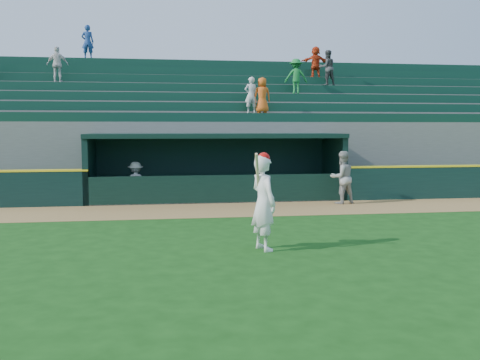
{
  "coord_description": "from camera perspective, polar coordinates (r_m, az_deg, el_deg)",
  "views": [
    {
      "loc": [
        -2.07,
        -12.23,
        2.66
      ],
      "look_at": [
        0.0,
        1.6,
        1.3
      ],
      "focal_mm": 40.0,
      "sensor_mm": 36.0,
      "label": 1
    }
  ],
  "objects": [
    {
      "name": "ground",
      "position": [
        12.68,
        1.07,
        -6.55
      ],
      "size": [
        120.0,
        120.0,
        0.0
      ],
      "primitive_type": "plane",
      "color": "#144210",
      "rests_on": "ground"
    },
    {
      "name": "warning_track",
      "position": [
        17.45,
        -1.6,
        -3.2
      ],
      "size": [
        40.0,
        3.0,
        0.01
      ],
      "primitive_type": "cube",
      "color": "olive",
      "rests_on": "ground"
    },
    {
      "name": "dugout_player_front",
      "position": [
        19.14,
        10.82,
        0.27
      ],
      "size": [
        1.03,
        0.88,
        1.86
      ],
      "primitive_type": "imported",
      "rotation": [
        0.0,
        0.0,
        3.36
      ],
      "color": "#A0A09B",
      "rests_on": "ground"
    },
    {
      "name": "dugout_player_inside",
      "position": [
        19.5,
        -11.05,
        -0.23
      ],
      "size": [
        0.96,
        0.58,
        1.46
      ],
      "primitive_type": "imported",
      "rotation": [
        0.0,
        0.0,
        3.18
      ],
      "color": "#ADADA8",
      "rests_on": "ground"
    },
    {
      "name": "dugout",
      "position": [
        20.38,
        -2.66,
        1.88
      ],
      "size": [
        9.4,
        2.8,
        2.46
      ],
      "color": "slate",
      "rests_on": "ground"
    },
    {
      "name": "stands",
      "position": [
        24.88,
        -3.78,
        4.93
      ],
      "size": [
        34.5,
        6.25,
        7.55
      ],
      "color": "slate",
      "rests_on": "ground"
    },
    {
      "name": "batter_at_plate",
      "position": [
        11.64,
        2.52,
        -2.32
      ],
      "size": [
        0.73,
        0.92,
        2.16
      ],
      "color": "white",
      "rests_on": "ground"
    }
  ]
}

